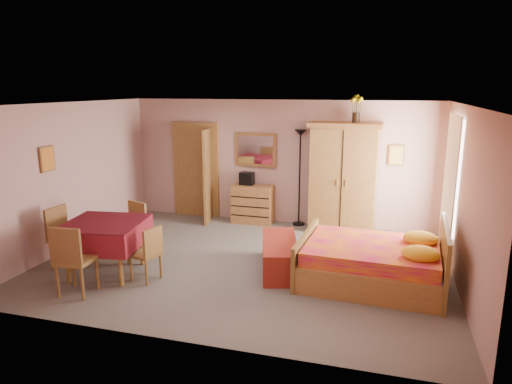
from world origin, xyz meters
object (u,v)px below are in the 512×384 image
(dining_table, at_px, (106,248))
(chair_east, at_px, (145,253))
(wall_mirror, at_px, (255,150))
(bed, at_px, (372,251))
(sunflower_vase, at_px, (356,109))
(chair_west, at_px, (68,238))
(floor_lamp, at_px, (300,178))
(wardrobe, at_px, (343,178))
(chest_of_drawers, at_px, (253,204))
(stereo, at_px, (247,178))
(bench, at_px, (280,255))
(chair_north, at_px, (129,232))
(chair_south, at_px, (76,259))

(dining_table, distance_m, chair_east, 0.71)
(wall_mirror, height_order, bed, wall_mirror)
(sunflower_vase, bearing_deg, chair_west, -142.78)
(floor_lamp, bearing_deg, wardrobe, -12.49)
(wall_mirror, bearing_deg, bed, -43.11)
(chest_of_drawers, distance_m, stereo, 0.56)
(bench, xyz_separation_m, chair_north, (-2.55, -0.23, 0.24))
(wardrobe, relative_size, chair_west, 2.19)
(wardrobe, xyz_separation_m, bench, (-0.76, -2.29, -0.85))
(wall_mirror, relative_size, wardrobe, 0.42)
(wardrobe, xyz_separation_m, bed, (0.65, -2.38, -0.61))
(wardrobe, bearing_deg, bench, -106.80)
(stereo, xyz_separation_m, bench, (1.28, -2.43, -0.71))
(bench, bearing_deg, bed, -3.45)
(wardrobe, height_order, chair_south, wardrobe)
(stereo, relative_size, floor_lamp, 0.14)
(chair_east, bearing_deg, chair_north, 58.79)
(chair_east, bearing_deg, chair_west, 100.73)
(bench, relative_size, chair_west, 1.44)
(stereo, xyz_separation_m, dining_table, (-1.29, -3.31, -0.53))
(chair_north, bearing_deg, sunflower_vase, -122.46)
(bench, xyz_separation_m, chair_east, (-1.86, -0.94, 0.18))
(wardrobe, bearing_deg, wall_mirror, 172.78)
(chest_of_drawers, height_order, wall_mirror, wall_mirror)
(chest_of_drawers, bearing_deg, chair_west, -123.27)
(stereo, height_order, bench, stereo)
(stereo, bearing_deg, bench, -62.19)
(wall_mirror, xyz_separation_m, chair_east, (-0.72, -3.52, -1.13))
(sunflower_vase, bearing_deg, bed, -79.01)
(stereo, height_order, chair_north, stereo)
(wardrobe, height_order, bench, wardrobe)
(stereo, distance_m, bed, 3.72)
(chest_of_drawers, xyz_separation_m, wall_mirror, (0.00, 0.21, 1.14))
(chair_east, bearing_deg, stereo, 4.78)
(bench, distance_m, chair_west, 3.40)
(stereo, xyz_separation_m, chair_north, (-1.27, -2.66, -0.47))
(floor_lamp, height_order, sunflower_vase, sunflower_vase)
(wall_mirror, bearing_deg, dining_table, -109.22)
(floor_lamp, bearing_deg, chair_north, -131.32)
(bench, relative_size, chair_south, 1.40)
(sunflower_vase, relative_size, chair_south, 0.51)
(bench, xyz_separation_m, chair_west, (-3.28, -0.85, 0.26))
(wall_mirror, relative_size, bed, 0.44)
(stereo, relative_size, chair_west, 0.29)
(stereo, height_order, sunflower_vase, sunflower_vase)
(chair_north, height_order, chair_west, chair_west)
(wardrobe, relative_size, sunflower_vase, 4.14)
(floor_lamp, relative_size, dining_table, 1.76)
(bed, height_order, chair_east, bed)
(floor_lamp, bearing_deg, chair_south, -120.19)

